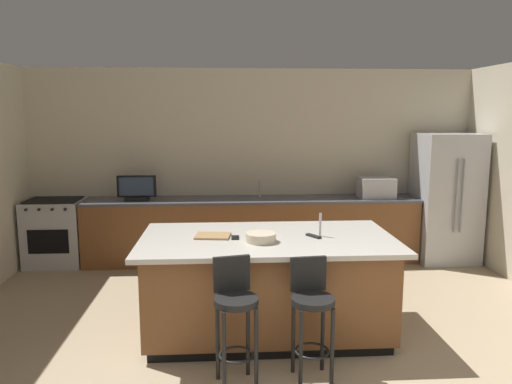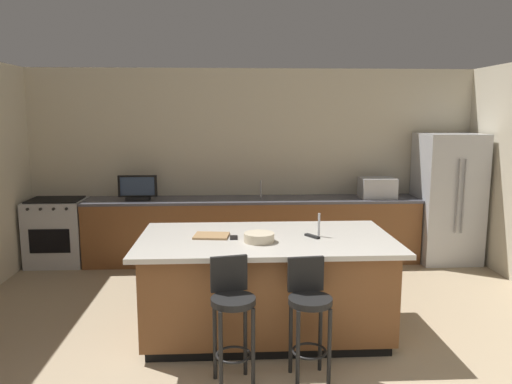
{
  "view_description": "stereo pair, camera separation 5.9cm",
  "coord_description": "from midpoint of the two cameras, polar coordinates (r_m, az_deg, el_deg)",
  "views": [
    {
      "loc": [
        -0.39,
        -1.97,
        2.07
      ],
      "look_at": [
        -0.04,
        3.69,
        1.16
      ],
      "focal_mm": 34.48,
      "sensor_mm": 36.0,
      "label": 1
    },
    {
      "loc": [
        -0.33,
        -1.98,
        2.07
      ],
      "look_at": [
        -0.04,
        3.69,
        1.16
      ],
      "focal_mm": 34.48,
      "sensor_mm": 36.0,
      "label": 2
    }
  ],
  "objects": [
    {
      "name": "microwave",
      "position": [
        7.12,
        14.12,
        0.49
      ],
      "size": [
        0.48,
        0.36,
        0.28
      ],
      "primitive_type": "cube",
      "color": "#B7BABF",
      "rests_on": "counter_back"
    },
    {
      "name": "sink_faucet_island",
      "position": [
        4.62,
        7.68,
        -3.8
      ],
      "size": [
        0.02,
        0.02,
        0.22
      ],
      "primitive_type": "cylinder",
      "color": "#B2B2B7",
      "rests_on": "kitchen_island"
    },
    {
      "name": "range_oven",
      "position": [
        7.31,
        -21.86,
        -4.31
      ],
      "size": [
        0.76,
        0.63,
        0.92
      ],
      "color": "#B7BABF",
      "rests_on": "ground_plane"
    },
    {
      "name": "tv_remote",
      "position": [
        4.6,
        6.9,
        -5.11
      ],
      "size": [
        0.13,
        0.17,
        0.02
      ],
      "primitive_type": "cube",
      "rotation": [
        0.0,
        0.0,
        0.58
      ],
      "color": "black",
      "rests_on": "kitchen_island"
    },
    {
      "name": "counter_back",
      "position": [
        6.93,
        -0.12,
        -4.42
      ],
      "size": [
        4.64,
        0.62,
        0.9
      ],
      "color": "brown",
      "rests_on": "ground_plane"
    },
    {
      "name": "tv_monitor",
      "position": [
        6.87,
        -13.32,
        0.35
      ],
      "size": [
        0.52,
        0.16,
        0.34
      ],
      "color": "black",
      "rests_on": "counter_back"
    },
    {
      "name": "sink_faucet_back",
      "position": [
        6.92,
        0.8,
        0.36
      ],
      "size": [
        0.02,
        0.02,
        0.24
      ],
      "primitive_type": "cylinder",
      "color": "#B2B2B7",
      "rests_on": "counter_back"
    },
    {
      "name": "fruit_bowl",
      "position": [
        4.4,
        0.75,
        -5.29
      ],
      "size": [
        0.27,
        0.27,
        0.08
      ],
      "primitive_type": "cylinder",
      "color": "beige",
      "rests_on": "kitchen_island"
    },
    {
      "name": "wall_back",
      "position": [
        7.15,
        -0.06,
        3.32
      ],
      "size": [
        6.84,
        0.12,
        2.7
      ],
      "primitive_type": "cube",
      "color": "beige",
      "rests_on": "ground_plane"
    },
    {
      "name": "refrigerator",
      "position": [
        7.42,
        21.5,
        -0.63
      ],
      "size": [
        0.81,
        0.8,
        1.8
      ],
      "color": "#B7BABF",
      "rests_on": "ground_plane"
    },
    {
      "name": "bar_stool_right",
      "position": [
        3.95,
        6.6,
        -13.32
      ],
      "size": [
        0.34,
        0.35,
        0.95
      ],
      "rotation": [
        0.0,
        0.0,
        0.1
      ],
      "color": "black",
      "rests_on": "ground_plane"
    },
    {
      "name": "kitchen_island",
      "position": [
        4.71,
        1.52,
        -10.67
      ],
      "size": [
        2.35,
        1.3,
        0.94
      ],
      "color": "black",
      "rests_on": "ground_plane"
    },
    {
      "name": "bar_stool_left",
      "position": [
        3.85,
        -2.32,
        -13.53
      ],
      "size": [
        0.35,
        0.36,
        0.99
      ],
      "rotation": [
        0.0,
        0.0,
        0.21
      ],
      "color": "black",
      "rests_on": "ground_plane"
    },
    {
      "name": "cell_phone",
      "position": [
        4.55,
        -2.23,
        -5.3
      ],
      "size": [
        0.07,
        0.15,
        0.01
      ],
      "primitive_type": "cube",
      "rotation": [
        0.0,
        0.0,
        -0.01
      ],
      "color": "black",
      "rests_on": "kitchen_island"
    },
    {
      "name": "cutting_board",
      "position": [
        4.61,
        -4.83,
        -5.07
      ],
      "size": [
        0.34,
        0.29,
        0.02
      ],
      "primitive_type": "cube",
      "rotation": [
        0.0,
        0.0,
        -0.12
      ],
      "color": "#A87F51",
      "rests_on": "kitchen_island"
    }
  ]
}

